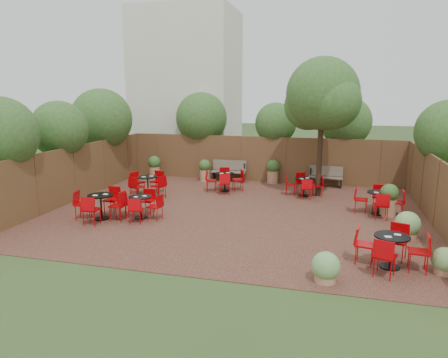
# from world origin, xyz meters

# --- Properties ---
(ground) EXTENTS (80.00, 80.00, 0.00)m
(ground) POSITION_xyz_m (0.00, 0.00, 0.00)
(ground) COLOR #354F23
(ground) RESTS_ON ground
(courtyard_paving) EXTENTS (12.00, 10.00, 0.02)m
(courtyard_paving) POSITION_xyz_m (0.00, 0.00, 0.01)
(courtyard_paving) COLOR #361B16
(courtyard_paving) RESTS_ON ground
(fence_back) EXTENTS (12.00, 0.08, 2.00)m
(fence_back) POSITION_xyz_m (0.00, 5.00, 1.00)
(fence_back) COLOR brown
(fence_back) RESTS_ON ground
(fence_left) EXTENTS (0.08, 10.00, 2.00)m
(fence_left) POSITION_xyz_m (-6.00, 0.00, 1.00)
(fence_left) COLOR brown
(fence_left) RESTS_ON ground
(fence_right) EXTENTS (0.08, 10.00, 2.00)m
(fence_right) POSITION_xyz_m (6.00, 0.00, 1.00)
(fence_right) COLOR brown
(fence_right) RESTS_ON ground
(neighbour_building) EXTENTS (5.00, 4.00, 8.00)m
(neighbour_building) POSITION_xyz_m (-4.50, 8.00, 4.00)
(neighbour_building) COLOR silver
(neighbour_building) RESTS_ON ground
(overhang_foliage) EXTENTS (15.54, 10.51, 2.58)m
(overhang_foliage) POSITION_xyz_m (-2.40, 2.82, 2.68)
(overhang_foliage) COLOR #2B531B
(overhang_foliage) RESTS_ON ground
(courtyard_tree) EXTENTS (2.80, 2.70, 5.16)m
(courtyard_tree) POSITION_xyz_m (2.53, 2.92, 3.69)
(courtyard_tree) COLOR black
(courtyard_tree) RESTS_ON courtyard_paving
(park_bench_left) EXTENTS (1.52, 0.52, 0.93)m
(park_bench_left) POSITION_xyz_m (-1.40, 4.63, 0.50)
(park_bench_left) COLOR brown
(park_bench_left) RESTS_ON courtyard_paving
(park_bench_right) EXTENTS (1.42, 0.57, 0.86)m
(park_bench_right) POSITION_xyz_m (2.78, 4.62, 0.46)
(park_bench_right) COLOR brown
(park_bench_right) RESTS_ON courtyard_paving
(bistro_tables) EXTENTS (9.95, 7.71, 0.90)m
(bistro_tables) POSITION_xyz_m (-0.15, 0.03, 0.45)
(bistro_tables) COLOR black
(bistro_tables) RESTS_ON courtyard_paving
(planters) EXTENTS (10.19, 4.42, 1.05)m
(planters) POSITION_xyz_m (-0.43, 3.51, 0.57)
(planters) COLOR #A67453
(planters) RESTS_ON courtyard_paving
(low_shrubs) EXTENTS (3.06, 3.91, 0.73)m
(low_shrubs) POSITION_xyz_m (4.50, -2.76, 0.34)
(low_shrubs) COLOR #A67453
(low_shrubs) RESTS_ON courtyard_paving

